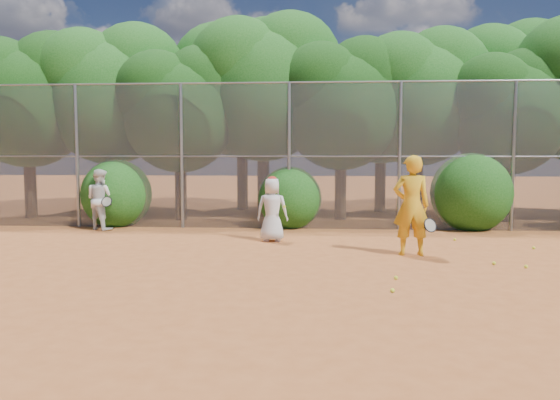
{
  "coord_description": "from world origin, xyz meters",
  "views": [
    {
      "loc": [
        -0.18,
        -8.99,
        2.11
      ],
      "look_at": [
        -1.0,
        2.5,
        1.1
      ],
      "focal_mm": 35.0,
      "sensor_mm": 36.0,
      "label": 1
    }
  ],
  "objects": [
    {
      "name": "ground",
      "position": [
        0.0,
        0.0,
        0.0
      ],
      "size": [
        80.0,
        80.0,
        0.0
      ],
      "primitive_type": "plane",
      "color": "#A25224",
      "rests_on": "ground"
    },
    {
      "name": "fence_back",
      "position": [
        -0.12,
        6.0,
        2.05
      ],
      "size": [
        20.05,
        0.09,
        4.03
      ],
      "color": "gray",
      "rests_on": "ground"
    },
    {
      "name": "tree_0",
      "position": [
        -9.44,
        8.04,
        3.93
      ],
      "size": [
        4.38,
        3.81,
        6.0
      ],
      "color": "black",
      "rests_on": "ground"
    },
    {
      "name": "tree_1",
      "position": [
        -6.94,
        8.54,
        4.16
      ],
      "size": [
        4.64,
        4.03,
        6.35
      ],
      "color": "black",
      "rests_on": "ground"
    },
    {
      "name": "tree_2",
      "position": [
        -4.45,
        7.83,
        3.58
      ],
      "size": [
        3.99,
        3.47,
        5.47
      ],
      "color": "black",
      "rests_on": "ground"
    },
    {
      "name": "tree_3",
      "position": [
        -1.94,
        8.84,
        4.4
      ],
      "size": [
        4.89,
        4.26,
        6.7
      ],
      "color": "black",
      "rests_on": "ground"
    },
    {
      "name": "tree_4",
      "position": [
        0.55,
        8.24,
        3.76
      ],
      "size": [
        4.19,
        3.64,
        5.73
      ],
      "color": "black",
      "rests_on": "ground"
    },
    {
      "name": "tree_5",
      "position": [
        3.06,
        9.04,
        4.05
      ],
      "size": [
        4.51,
        3.92,
        6.17
      ],
      "color": "black",
      "rests_on": "ground"
    },
    {
      "name": "tree_6",
      "position": [
        5.55,
        8.03,
        3.47
      ],
      "size": [
        3.86,
        3.36,
        5.29
      ],
      "color": "black",
      "rests_on": "ground"
    },
    {
      "name": "tree_9",
      "position": [
        -7.94,
        10.84,
        4.34
      ],
      "size": [
        4.83,
        4.2,
        6.62
      ],
      "color": "black",
      "rests_on": "ground"
    },
    {
      "name": "tree_10",
      "position": [
        -2.93,
        11.05,
        4.63
      ],
      "size": [
        5.15,
        4.48,
        7.06
      ],
      "color": "black",
      "rests_on": "ground"
    },
    {
      "name": "tree_11",
      "position": [
        2.06,
        10.64,
        4.16
      ],
      "size": [
        4.64,
        4.03,
        6.35
      ],
      "color": "black",
      "rests_on": "ground"
    },
    {
      "name": "tree_12",
      "position": [
        6.56,
        11.24,
        4.51
      ],
      "size": [
        5.02,
        4.37,
        6.88
      ],
      "color": "black",
      "rests_on": "ground"
    },
    {
      "name": "bush_0",
      "position": [
        -6.0,
        6.3,
        1.0
      ],
      "size": [
        2.0,
        2.0,
        2.0
      ],
      "primitive_type": "sphere",
      "color": "#164B12",
      "rests_on": "ground"
    },
    {
      "name": "bush_1",
      "position": [
        -1.0,
        6.3,
        0.9
      ],
      "size": [
        1.8,
        1.8,
        1.8
      ],
      "primitive_type": "sphere",
      "color": "#164B12",
      "rests_on": "ground"
    },
    {
      "name": "bush_2",
      "position": [
        4.0,
        6.3,
        1.1
      ],
      "size": [
        2.2,
        2.2,
        2.2
      ],
      "primitive_type": "sphere",
      "color": "#164B12",
      "rests_on": "ground"
    },
    {
      "name": "player_yellow",
      "position": [
        1.71,
        2.25,
        1.03
      ],
      "size": [
        0.9,
        0.59,
        2.05
      ],
      "rotation": [
        0.0,
        0.0,
        3.18
      ],
      "color": "gold",
      "rests_on": "ground"
    },
    {
      "name": "player_teen",
      "position": [
        -1.28,
        3.81,
        0.77
      ],
      "size": [
        0.77,
        0.53,
        1.55
      ],
      "rotation": [
        0.0,
        0.0,
        3.08
      ],
      "color": "silver",
      "rests_on": "ground"
    },
    {
      "name": "player_white",
      "position": [
        -6.12,
        5.4,
        0.83
      ],
      "size": [
        1.0,
        0.91,
        1.66
      ],
      "rotation": [
        0.0,
        0.0,
        2.7
      ],
      "color": "silver",
      "rests_on": "ground"
    },
    {
      "name": "ball_0",
      "position": [
        3.11,
        1.35,
        0.03
      ],
      "size": [
        0.07,
        0.07,
        0.07
      ],
      "primitive_type": "sphere",
      "color": "yellow",
      "rests_on": "ground"
    },
    {
      "name": "ball_1",
      "position": [
        4.5,
        3.11,
        0.03
      ],
      "size": [
        0.07,
        0.07,
        0.07
      ],
      "primitive_type": "sphere",
      "color": "yellow",
      "rests_on": "ground"
    },
    {
      "name": "ball_2",
      "position": [
        0.94,
        -0.83,
        0.03
      ],
      "size": [
        0.07,
        0.07,
        0.07
      ],
      "primitive_type": "sphere",
      "color": "yellow",
      "rests_on": "ground"
    },
    {
      "name": "ball_3",
      "position": [
        3.6,
        1.09,
        0.03
      ],
      "size": [
        0.07,
        0.07,
        0.07
      ],
      "primitive_type": "sphere",
      "color": "yellow",
      "rests_on": "ground"
    },
    {
      "name": "ball_4",
      "position": [
        1.11,
        0.01,
        0.03
      ],
      "size": [
        0.07,
        0.07,
        0.07
      ],
      "primitive_type": "sphere",
      "color": "yellow",
      "rests_on": "ground"
    },
    {
      "name": "ball_5",
      "position": [
        3.07,
        4.16,
        0.03
      ],
      "size": [
        0.07,
        0.07,
        0.07
      ],
      "primitive_type": "sphere",
      "color": "yellow",
      "rests_on": "ground"
    }
  ]
}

